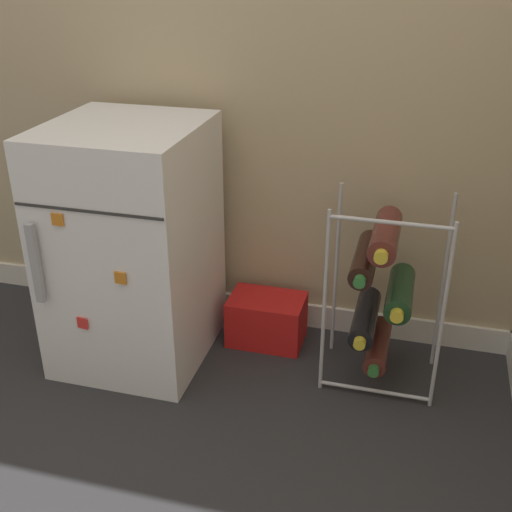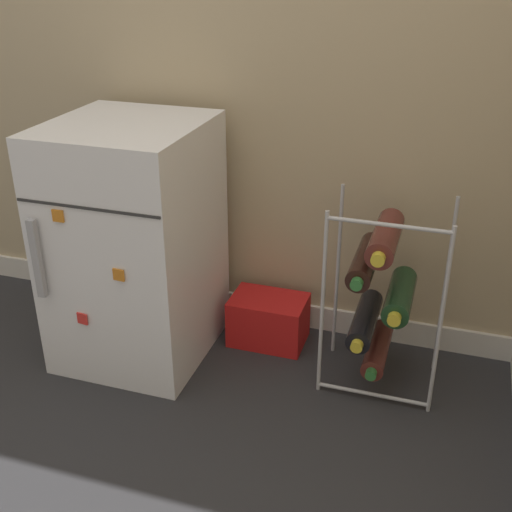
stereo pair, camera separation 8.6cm
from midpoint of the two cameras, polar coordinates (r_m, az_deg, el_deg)
The scene contains 4 objects.
ground_plane at distance 1.98m, azimuth -6.37°, elevation -14.06°, with size 14.00×14.00×0.00m, color #28282B.
mini_fridge at distance 2.11m, azimuth -12.05°, elevation 0.91°, with size 0.46×0.52×0.79m.
wine_rack at distance 1.99m, azimuth 9.73°, elevation -2.87°, with size 0.35×0.30×0.61m.
soda_box at distance 2.26m, azimuth -0.14°, elevation -5.68°, with size 0.26×0.17×0.17m.
Camera 1 is at (0.56, -1.41, 1.27)m, focal length 45.00 mm.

